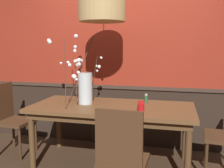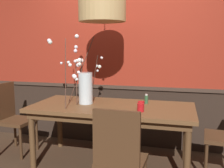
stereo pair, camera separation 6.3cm
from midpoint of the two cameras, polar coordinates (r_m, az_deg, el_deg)
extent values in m
plane|color=#422D1E|center=(3.40, 0.55, -17.21)|extent=(24.00, 24.00, 0.00)
cube|color=#2D2119|center=(3.93, 3.27, -7.03)|extent=(5.86, 0.12, 0.85)
cube|color=#3E2E24|center=(3.83, 3.30, -0.63)|extent=(5.86, 0.14, 0.05)
cube|color=maroon|center=(3.81, 3.44, 12.76)|extent=(5.86, 0.12, 1.82)
cube|color=brown|center=(3.16, 0.57, -5.18)|extent=(1.96, 0.90, 0.04)
cube|color=brown|center=(3.17, 0.57, -6.28)|extent=(1.85, 0.80, 0.08)
cylinder|color=brown|center=(3.28, -16.66, -11.85)|extent=(0.07, 0.07, 0.71)
cylinder|color=brown|center=(2.84, 16.90, -15.12)|extent=(0.07, 0.07, 0.71)
cylinder|color=brown|center=(3.89, -11.02, -8.48)|extent=(0.07, 0.07, 0.71)
cylinder|color=brown|center=(3.52, 16.52, -10.47)|extent=(0.07, 0.07, 0.71)
cube|color=#4C301C|center=(4.06, -0.38, -5.96)|extent=(0.44, 0.39, 0.04)
cube|color=#4C301C|center=(4.17, 0.25, -2.15)|extent=(0.42, 0.04, 0.44)
cylinder|color=#412917|center=(3.93, 1.69, -10.14)|extent=(0.04, 0.04, 0.44)
cylinder|color=#412917|center=(4.03, -3.62, -9.69)|extent=(0.04, 0.04, 0.44)
cylinder|color=#412917|center=(4.24, 2.71, -8.76)|extent=(0.04, 0.04, 0.44)
cylinder|color=#412917|center=(4.33, -2.24, -8.39)|extent=(0.04, 0.04, 0.44)
cube|color=#4C301C|center=(3.79, -19.81, -7.70)|extent=(0.46, 0.44, 0.04)
cube|color=#4C301C|center=(3.85, -22.30, -3.47)|extent=(0.06, 0.39, 0.49)
cylinder|color=#412917|center=(3.88, -15.82, -10.81)|extent=(0.04, 0.04, 0.43)
cylinder|color=#412917|center=(3.62, -19.02, -12.36)|extent=(0.04, 0.04, 0.43)
cylinder|color=#412917|center=(4.10, -20.18, -9.98)|extent=(0.04, 0.04, 0.43)
cube|color=#4C301C|center=(2.43, 2.89, -16.61)|extent=(0.44, 0.40, 0.04)
cube|color=#4C301C|center=(2.17, 1.77, -12.05)|extent=(0.40, 0.05, 0.49)
cylinder|color=#412917|center=(3.08, 20.58, -16.07)|extent=(0.04, 0.04, 0.44)
cylinder|color=#412917|center=(3.41, 20.55, -13.61)|extent=(0.04, 0.04, 0.44)
cylinder|color=silver|center=(3.24, -5.29, -0.92)|extent=(0.18, 0.18, 0.39)
cylinder|color=silver|center=(3.27, -5.26, -3.50)|extent=(0.15, 0.15, 0.09)
cylinder|color=#472D23|center=(3.19, -9.67, 2.70)|extent=(0.19, 0.43, 0.81)
sphere|color=white|center=(3.18, -13.15, 9.30)|extent=(0.05, 0.05, 0.05)
sphere|color=white|center=(3.18, -12.94, 8.99)|extent=(0.05, 0.05, 0.05)
sphere|color=white|center=(3.18, -10.57, 4.55)|extent=(0.03, 0.03, 0.03)
cylinder|color=#472D23|center=(3.26, -6.23, 0.76)|extent=(0.04, 0.10, 0.57)
sphere|color=white|center=(3.21, -6.62, 4.38)|extent=(0.04, 0.04, 0.04)
sphere|color=white|center=(3.27, -7.16, 5.19)|extent=(0.03, 0.03, 0.03)
sphere|color=white|center=(3.21, -7.55, 4.99)|extent=(0.04, 0.04, 0.04)
sphere|color=white|center=(3.25, -6.64, 5.26)|extent=(0.05, 0.05, 0.05)
sphere|color=white|center=(3.26, -6.97, 4.20)|extent=(0.05, 0.05, 0.05)
sphere|color=white|center=(3.22, -6.82, 2.58)|extent=(0.04, 0.04, 0.04)
cylinder|color=#472D23|center=(3.26, -7.32, 0.33)|extent=(0.10, 0.20, 0.52)
sphere|color=white|center=(3.23, -7.83, 1.74)|extent=(0.05, 0.05, 0.05)
sphere|color=white|center=(3.23, -8.70, 4.16)|extent=(0.04, 0.04, 0.04)
sphere|color=white|center=(3.23, -7.33, 1.06)|extent=(0.04, 0.04, 0.04)
sphere|color=white|center=(3.22, -7.69, 1.57)|extent=(0.05, 0.05, 0.05)
sphere|color=white|center=(3.25, -9.03, 4.73)|extent=(0.04, 0.04, 0.04)
cylinder|color=#472D23|center=(3.32, -3.47, 1.19)|extent=(0.18, 0.19, 0.60)
sphere|color=white|center=(3.38, -1.77, 5.81)|extent=(0.03, 0.03, 0.03)
sphere|color=white|center=(3.35, -2.81, 3.97)|extent=(0.03, 0.03, 0.03)
sphere|color=white|center=(3.35, -2.23, 3.85)|extent=(0.05, 0.05, 0.05)
sphere|color=white|center=(3.32, -2.68, 2.93)|extent=(0.03, 0.03, 0.03)
cylinder|color=#472D23|center=(3.39, -6.21, 3.38)|extent=(0.28, 0.27, 0.85)
sphere|color=white|center=(3.53, -7.27, 10.41)|extent=(0.06, 0.06, 0.06)
sphere|color=white|center=(3.40, -6.24, 5.15)|extent=(0.06, 0.06, 0.06)
sphere|color=white|center=(3.46, -7.54, 7.26)|extent=(0.05, 0.05, 0.05)
sphere|color=white|center=(3.48, -7.43, 8.09)|extent=(0.05, 0.05, 0.05)
cylinder|color=red|center=(3.03, 7.05, -4.59)|extent=(0.07, 0.07, 0.08)
torus|color=red|center=(3.02, 7.06, -3.89)|extent=(0.08, 0.08, 0.01)
cylinder|color=silver|center=(3.03, 7.04, -4.82)|extent=(0.05, 0.05, 0.04)
cylinder|color=red|center=(2.88, 6.95, -5.15)|extent=(0.07, 0.07, 0.10)
torus|color=red|center=(2.87, 6.97, -4.30)|extent=(0.08, 0.08, 0.01)
cylinder|color=silver|center=(2.88, 6.95, -5.43)|extent=(0.05, 0.05, 0.05)
cylinder|color=#2D5633|center=(3.28, 8.12, -3.42)|extent=(0.04, 0.04, 0.10)
cylinder|color=beige|center=(3.27, 8.14, -2.37)|extent=(0.03, 0.03, 0.02)
cylinder|color=tan|center=(3.13, -1.58, 16.06)|extent=(0.55, 0.55, 0.27)
sphere|color=#F9EAB7|center=(3.12, -1.58, 15.32)|extent=(0.14, 0.14, 0.14)
camera|label=1|loc=(0.03, -89.42, 0.08)|focal=41.41mm
camera|label=2|loc=(0.03, 90.58, -0.08)|focal=41.41mm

